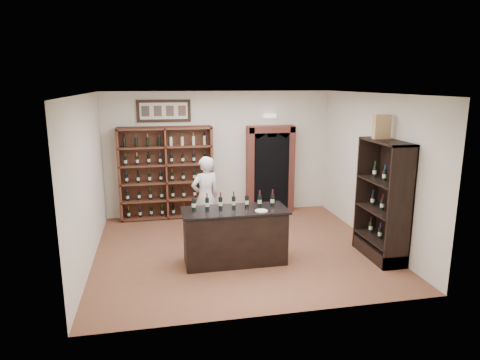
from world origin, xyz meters
name	(u,v)px	position (x,y,z in m)	size (l,w,h in m)	color
floor	(239,249)	(0.00, 0.00, 0.00)	(5.50, 5.50, 0.00)	brown
ceiling	(239,94)	(0.00, 0.00, 3.00)	(5.50, 5.50, 0.00)	white
wall_back	(219,153)	(0.00, 2.50, 1.50)	(5.50, 0.04, 3.00)	silver
wall_left	(87,181)	(-2.75, 0.00, 1.50)	(0.04, 5.00, 3.00)	silver
wall_right	(373,169)	(2.75, 0.00, 1.50)	(0.04, 5.00, 3.00)	silver
wine_shelf	(166,173)	(-1.30, 2.33, 1.10)	(2.20, 0.38, 2.20)	#542C1C
framed_picture	(164,111)	(-1.30, 2.47, 2.55)	(1.25, 0.04, 0.52)	black
arched_doorway	(270,167)	(1.25, 2.33, 1.14)	(1.17, 0.35, 2.17)	black
emergency_light	(270,116)	(1.25, 2.42, 2.40)	(0.30, 0.10, 0.10)	white
tasting_counter	(235,236)	(-0.20, -0.60, 0.49)	(1.88, 0.78, 1.00)	black
counter_bottle_0	(194,204)	(-0.92, -0.49, 1.11)	(0.07, 0.07, 0.30)	black
counter_bottle_1	(207,203)	(-0.68, -0.49, 1.11)	(0.07, 0.07, 0.30)	black
counter_bottle_2	(220,203)	(-0.44, -0.49, 1.11)	(0.07, 0.07, 0.30)	black
counter_bottle_3	(234,202)	(-0.20, -0.49, 1.11)	(0.07, 0.07, 0.30)	black
counter_bottle_4	(247,201)	(0.04, -0.49, 1.11)	(0.07, 0.07, 0.30)	black
counter_bottle_5	(260,201)	(0.28, -0.49, 1.11)	(0.07, 0.07, 0.30)	black
counter_bottle_6	(272,200)	(0.52, -0.49, 1.11)	(0.07, 0.07, 0.30)	black
side_cabinet	(383,218)	(2.52, -0.90, 0.75)	(0.48, 1.20, 2.20)	black
shopkeeper	(205,197)	(-0.55, 0.84, 0.86)	(0.63, 0.41, 1.72)	silver
plate	(261,211)	(0.23, -0.81, 1.01)	(0.22, 0.22, 0.02)	beige
wine_crate	(382,127)	(2.49, -0.68, 2.42)	(0.31, 0.13, 0.43)	tan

